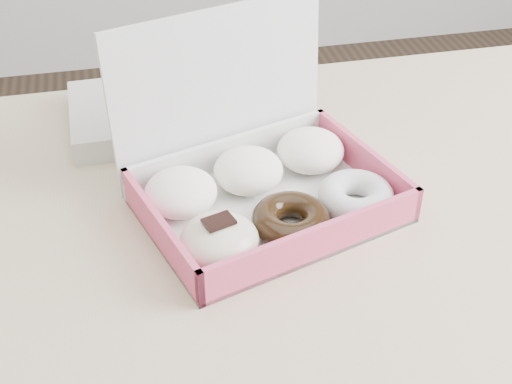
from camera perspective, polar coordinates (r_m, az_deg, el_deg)
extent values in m
cube|color=tan|center=(0.96, 1.31, -2.50)|extent=(1.20, 0.80, 0.04)
cylinder|color=tan|center=(1.63, 17.35, -2.39)|extent=(0.05, 0.05, 0.71)
cube|color=silver|center=(0.94, 1.01, -1.40)|extent=(0.37, 0.32, 0.01)
cube|color=#D34768|center=(0.86, 4.82, -4.19)|extent=(0.30, 0.10, 0.05)
cube|color=silver|center=(1.01, -2.19, 3.05)|extent=(0.30, 0.10, 0.05)
cube|color=#D34768|center=(0.88, -7.69, -3.25)|extent=(0.08, 0.22, 0.05)
cube|color=#D34768|center=(1.00, 8.65, 2.34)|extent=(0.08, 0.22, 0.05)
cube|color=silver|center=(0.98, -2.95, 8.07)|extent=(0.31, 0.12, 0.23)
ellipsoid|color=white|center=(0.93, -6.03, -0.01)|extent=(0.12, 0.12, 0.05)
ellipsoid|color=white|center=(0.96, -0.62, 1.74)|extent=(0.12, 0.12, 0.05)
ellipsoid|color=white|center=(1.01, 4.38, 3.35)|extent=(0.12, 0.12, 0.05)
ellipsoid|color=beige|center=(0.85, -2.94, -3.86)|extent=(0.12, 0.12, 0.05)
cube|color=black|center=(0.83, -3.00, -2.36)|extent=(0.04, 0.03, 0.00)
torus|color=black|center=(0.89, 2.80, -2.25)|extent=(0.13, 0.13, 0.03)
torus|color=silver|center=(0.94, 7.99, -0.34)|extent=(0.13, 0.13, 0.03)
cube|color=silver|center=(1.13, -8.49, 6.29)|extent=(0.25, 0.20, 0.04)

